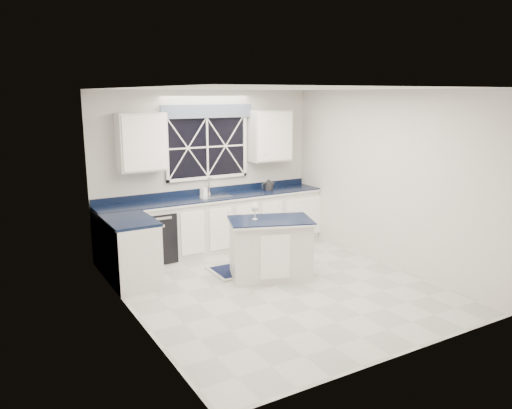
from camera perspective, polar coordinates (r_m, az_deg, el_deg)
ground at (r=7.08m, az=2.31°, el=-9.30°), size 4.50×4.50×0.00m
back_wall at (r=8.65m, az=-5.66°, el=3.95°), size 4.00×0.10×2.70m
base_cabinets at (r=8.29m, az=-6.26°, el=-2.81°), size 3.99×1.60×0.90m
countertop at (r=8.46m, az=-4.75°, el=0.81°), size 3.98×0.64×0.04m
dishwasher at (r=8.18m, az=-11.66°, el=-3.49°), size 0.60×0.58×0.82m
window at (r=8.55m, az=-5.60°, el=7.09°), size 1.65×0.09×1.26m
upper_cabinets at (r=8.43m, az=-5.26°, el=7.50°), size 3.10×0.34×0.90m
faucet at (r=8.60m, az=-5.33°, el=2.20°), size 0.05×0.20×0.30m
island at (r=7.27m, az=1.65°, el=-5.02°), size 1.34×1.07×0.87m
rug at (r=7.74m, az=-1.17°, el=-7.26°), size 1.10×0.68×0.02m
kettle at (r=8.99m, az=1.44°, el=2.26°), size 0.28×0.18×0.19m
wine_glass at (r=7.11m, az=-0.13°, el=-0.42°), size 0.10×0.10×0.24m
soap_bottle at (r=8.47m, az=-6.00°, el=1.65°), size 0.12×0.12×0.21m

